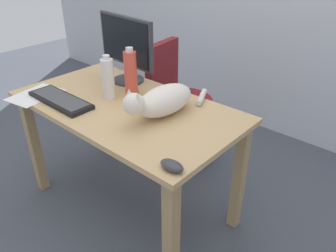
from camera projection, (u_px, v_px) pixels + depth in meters
ground_plane at (132, 204)px, 2.24m from camera, size 8.00×8.00×0.00m
desk at (126, 122)px, 1.93m from camera, size 1.33×0.72×0.75m
office_chair at (177, 112)px, 2.56m from camera, size 0.48×0.48×0.91m
monitor at (126, 47)px, 2.06m from camera, size 0.48×0.20×0.41m
keyboard at (60, 100)px, 1.89m from camera, size 0.44×0.15×0.03m
cat at (162, 100)px, 1.72m from camera, size 0.20×0.61×0.20m
computer_mouse at (172, 166)px, 1.34m from camera, size 0.11×0.06×0.04m
paper_sheet at (36, 95)px, 1.98m from camera, size 0.26×0.33×0.00m
water_bottle at (131, 72)px, 1.94m from camera, size 0.08×0.08×0.28m
spray_bottle at (107, 79)px, 1.88m from camera, size 0.07×0.07×0.26m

